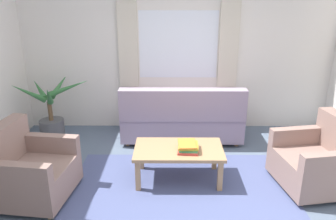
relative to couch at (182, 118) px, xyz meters
The scene contains 10 objects.
ground_plane 1.66m from the couch, 91.93° to the right, with size 6.24×6.24×0.00m, color slate.
wall_back 1.13m from the couch, 94.86° to the left, with size 5.32×0.12×2.60m, color silver.
window_with_curtains 1.22m from the couch, 95.58° to the left, with size 1.98×0.07×1.40m.
area_rug 1.66m from the couch, 91.93° to the right, with size 2.69×2.09×0.01m, color #4C5684.
couch is the anchor object (origin of this frame).
armchair_left 2.43m from the couch, 137.83° to the right, with size 0.92×0.93×0.88m.
armchair_right 2.12m from the couch, 40.61° to the right, with size 0.95×0.96×0.88m.
coffee_table 1.23m from the couch, 93.73° to the right, with size 1.10×0.64×0.44m.
book_stack_on_table 1.29m from the couch, 88.59° to the right, with size 0.26×0.32×0.10m.
potted_plant 2.13m from the couch, behind, with size 1.14×1.00×1.02m.
Camera 1 is at (-0.13, -3.29, 2.25)m, focal length 35.16 mm.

